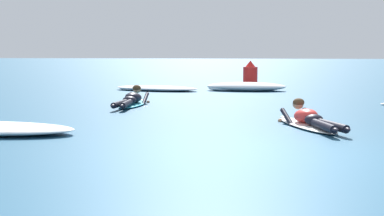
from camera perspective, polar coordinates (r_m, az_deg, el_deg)
The scene contains 6 objects.
ground_plane at distance 17.87m, azimuth 7.06°, elevation 1.34°, with size 120.00×120.00×0.00m, color navy.
surfer_near at distance 10.56m, azimuth 11.57°, elevation -1.20°, with size 1.24×2.61×0.54m.
surfer_far at distance 14.24m, azimuth -6.02°, elevation 0.76°, with size 0.56×2.56×0.54m.
whitewater_front at distance 19.36m, azimuth -3.54°, elevation 1.97°, with size 3.15×1.89×0.17m.
whitewater_mid_right at distance 19.31m, azimuth 5.42°, elevation 2.12°, with size 2.69×1.20×0.30m.
channel_marker_buoy at distance 21.83m, azimuth 5.82°, elevation 3.20°, with size 0.57×0.57×0.97m.
Camera 1 is at (-0.12, -7.81, 1.44)m, focal length 53.61 mm.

